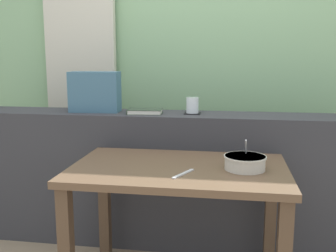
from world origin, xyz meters
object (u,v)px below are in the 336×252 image
(coaster_square, at_px, (192,113))
(juice_glass, at_px, (192,106))
(closed_book, at_px, (145,111))
(throw_pillow, at_px, (95,92))
(breakfast_table, at_px, (179,187))
(fork_utensil, at_px, (183,174))
(soup_bowl, at_px, (245,162))

(coaster_square, xyz_separation_m, juice_glass, (0.00, -0.00, 0.05))
(closed_book, relative_size, throw_pillow, 0.70)
(breakfast_table, relative_size, juice_glass, 10.84)
(breakfast_table, relative_size, coaster_square, 10.75)
(breakfast_table, distance_m, closed_book, 0.68)
(fork_utensil, bearing_deg, breakfast_table, 131.59)
(coaster_square, distance_m, fork_utensil, 0.73)
(breakfast_table, distance_m, juice_glass, 0.67)
(juice_glass, xyz_separation_m, throw_pillow, (-0.64, -0.01, 0.08))
(juice_glass, height_order, closed_book, juice_glass)
(soup_bowl, distance_m, fork_utensil, 0.32)
(closed_book, relative_size, soup_bowl, 1.10)
(juice_glass, xyz_separation_m, soup_bowl, (0.31, -0.57, -0.20))
(throw_pillow, height_order, fork_utensil, throw_pillow)
(throw_pillow, xyz_separation_m, fork_utensil, (0.66, -0.70, -0.31))
(juice_glass, distance_m, closed_book, 0.30)
(throw_pillow, relative_size, fork_utensil, 1.88)
(breakfast_table, relative_size, fork_utensil, 6.32)
(soup_bowl, bearing_deg, juice_glass, 118.59)
(soup_bowl, bearing_deg, breakfast_table, 179.29)
(coaster_square, xyz_separation_m, fork_utensil, (0.03, -0.70, -0.18))
(juice_glass, distance_m, fork_utensil, 0.74)
(throw_pillow, bearing_deg, coaster_square, 0.48)
(soup_bowl, bearing_deg, coaster_square, 118.59)
(coaster_square, bearing_deg, closed_book, -172.19)
(breakfast_table, bearing_deg, throw_pillow, 137.91)
(juice_glass, bearing_deg, closed_book, -172.19)
(closed_book, bearing_deg, soup_bowl, -41.07)
(coaster_square, relative_size, soup_bowl, 0.49)
(breakfast_table, distance_m, soup_bowl, 0.35)
(coaster_square, height_order, soup_bowl, coaster_square)
(juice_glass, height_order, soup_bowl, juice_glass)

